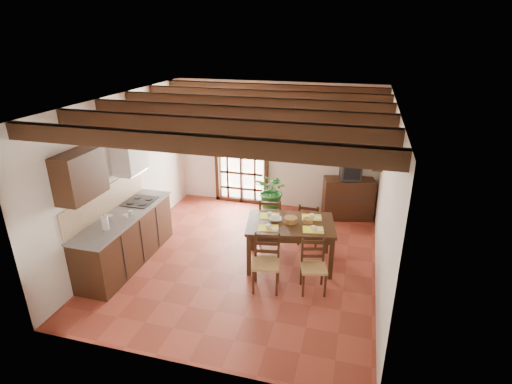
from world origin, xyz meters
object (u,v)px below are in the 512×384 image
(chair_near_left, at_px, (266,272))
(chair_far_left, at_px, (270,228))
(chair_far_right, at_px, (309,231))
(dining_table, at_px, (290,228))
(chair_near_right, at_px, (313,276))
(crt_tv, at_px, (351,171))
(potted_plant, at_px, (273,192))
(pendant_lamp, at_px, (294,147))
(kitchen_counter, at_px, (126,238))
(sideboard, at_px, (348,198))

(chair_near_left, xyz_separation_m, chair_far_left, (-0.27, 1.47, 0.01))
(chair_far_left, xyz_separation_m, chair_far_right, (0.71, 0.13, -0.03))
(dining_table, distance_m, chair_near_right, 0.94)
(chair_near_right, height_order, chair_far_right, chair_far_right)
(dining_table, height_order, crt_tv, crt_tv)
(chair_far_left, distance_m, crt_tv, 2.15)
(potted_plant, distance_m, pendant_lamp, 2.36)
(dining_table, distance_m, pendant_lamp, 1.39)
(chair_far_right, distance_m, potted_plant, 1.37)
(chair_far_right, xyz_separation_m, crt_tv, (0.64, 1.34, 0.81))
(chair_far_left, relative_size, potted_plant, 0.43)
(dining_table, xyz_separation_m, chair_near_left, (-0.22, -0.80, -0.41))
(dining_table, xyz_separation_m, chair_far_left, (-0.50, 0.67, -0.40))
(kitchen_counter, distance_m, crt_tv, 4.61)
(chair_far_left, bearing_deg, crt_tv, -140.80)
(chair_near_left, bearing_deg, crt_tv, 60.83)
(sideboard, bearing_deg, chair_near_left, -123.70)
(chair_far_left, relative_size, crt_tv, 1.94)
(dining_table, distance_m, chair_near_left, 0.93)
(dining_table, xyz_separation_m, sideboard, (0.86, 2.14, -0.25))
(kitchen_counter, relative_size, dining_table, 1.40)
(dining_table, relative_size, chair_near_right, 1.92)
(chair_far_right, bearing_deg, kitchen_counter, 28.72)
(kitchen_counter, xyz_separation_m, chair_far_left, (2.25, 1.35, -0.18))
(sideboard, distance_m, crt_tv, 0.63)
(kitchen_counter, distance_m, sideboard, 4.58)
(pendant_lamp, bearing_deg, crt_tv, 67.10)
(dining_table, relative_size, chair_far_right, 1.91)
(chair_near_left, distance_m, chair_far_right, 1.66)
(chair_near_right, relative_size, potted_plant, 0.39)
(kitchen_counter, height_order, potted_plant, potted_plant)
(crt_tv, bearing_deg, chair_near_right, -109.33)
(chair_far_left, bearing_deg, potted_plant, -87.13)
(chair_near_right, bearing_deg, pendant_lamp, 107.57)
(potted_plant, bearing_deg, chair_far_right, -46.15)
(chair_near_left, bearing_deg, kitchen_counter, 168.36)
(dining_table, bearing_deg, sideboard, 57.58)
(chair_far_left, height_order, chair_far_right, chair_far_left)
(sideboard, bearing_deg, kitchen_counter, -155.41)
(kitchen_counter, height_order, chair_far_right, kitchen_counter)
(chair_near_left, relative_size, chair_far_right, 1.08)
(kitchen_counter, height_order, dining_table, kitchen_counter)
(chair_near_right, xyz_separation_m, potted_plant, (-1.20, 2.44, 0.31))
(dining_table, relative_size, crt_tv, 3.35)
(pendant_lamp, bearing_deg, kitchen_counter, -164.08)
(sideboard, relative_size, pendant_lamp, 1.23)
(dining_table, distance_m, sideboard, 2.32)
(chair_near_right, relative_size, sideboard, 0.80)
(chair_far_left, height_order, pendant_lamp, pendant_lamp)
(kitchen_counter, xyz_separation_m, chair_near_right, (3.24, 0.01, -0.21))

